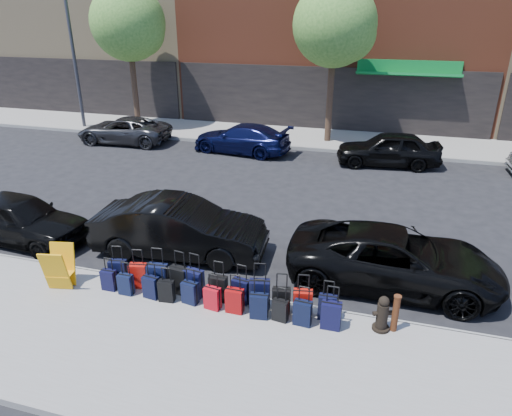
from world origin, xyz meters
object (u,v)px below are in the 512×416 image
(car_far_1, at_px, (241,138))
(car_far_2, at_px, (388,149))
(display_rack, at_px, (59,268))
(car_near_0, at_px, (19,218))
(suitcase_front_5, at_px, (218,288))
(bollard, at_px, (396,313))
(fire_hydrant, at_px, (382,314))
(tree_left, at_px, (131,25))
(car_near_1, at_px, (180,228))
(car_far_0, at_px, (124,130))
(car_near_2, at_px, (394,258))
(tree_center, at_px, (338,27))
(streetlight, at_px, (75,41))

(car_far_1, bearing_deg, car_far_2, 96.22)
(display_rack, distance_m, car_near_0, 3.43)
(suitcase_front_5, distance_m, bollard, 3.78)
(display_rack, relative_size, car_near_0, 0.25)
(fire_hydrant, distance_m, bollard, 0.26)
(tree_left, relative_size, car_near_0, 1.77)
(car_near_1, xyz_separation_m, car_far_0, (-7.48, 9.67, -0.12))
(car_near_2, bearing_deg, tree_left, 48.43)
(suitcase_front_5, distance_m, car_near_1, 2.70)
(fire_hydrant, bearing_deg, car_near_0, 150.25)
(tree_left, distance_m, tree_center, 10.50)
(car_near_0, bearing_deg, streetlight, 31.35)
(tree_center, bearing_deg, car_near_2, -75.78)
(display_rack, height_order, car_near_0, car_near_0)
(suitcase_front_5, relative_size, car_far_1, 0.21)
(tree_left, relative_size, fire_hydrant, 9.33)
(suitcase_front_5, height_order, car_far_2, car_far_2)
(streetlight, bearing_deg, car_far_1, -11.55)
(tree_center, height_order, car_far_0, tree_center)
(streetlight, relative_size, bollard, 9.72)
(car_near_2, height_order, car_far_2, car_far_2)
(streetlight, xyz_separation_m, car_far_0, (3.53, -1.97, -4.02))
(car_far_1, relative_size, car_far_2, 1.07)
(fire_hydrant, height_order, car_far_0, car_far_0)
(car_near_0, height_order, car_near_2, car_near_0)
(suitcase_front_5, distance_m, car_near_2, 4.23)
(streetlight, xyz_separation_m, fire_hydrant, (16.36, -13.66, -4.15))
(car_near_1, distance_m, car_near_2, 5.55)
(car_far_1, distance_m, car_far_2, 6.57)
(streetlight, bearing_deg, car_far_0, -29.17)
(tree_center, xyz_separation_m, suitcase_front_5, (-0.61, -14.30, -4.96))
(car_far_0, bearing_deg, streetlight, -122.02)
(fire_hydrant, bearing_deg, car_near_2, 63.16)
(bollard, height_order, display_rack, display_rack)
(tree_left, relative_size, car_far_2, 1.70)
(tree_left, distance_m, car_near_0, 14.13)
(fire_hydrant, xyz_separation_m, car_far_0, (-12.83, 11.69, 0.13))
(suitcase_front_5, height_order, car_far_0, car_far_0)
(fire_hydrant, bearing_deg, tree_left, 111.64)
(streetlight, height_order, car_far_2, streetlight)
(car_near_0, bearing_deg, tree_center, -24.95)
(tree_center, relative_size, car_far_2, 1.70)
(car_far_0, relative_size, car_far_1, 1.01)
(tree_left, height_order, car_far_2, tree_left)
(suitcase_front_5, distance_m, car_far_1, 12.05)
(bollard, distance_m, display_rack, 7.50)
(display_rack, distance_m, car_far_2, 13.96)
(suitcase_front_5, relative_size, car_far_0, 0.21)
(suitcase_front_5, height_order, display_rack, display_rack)
(tree_left, height_order, streetlight, streetlight)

